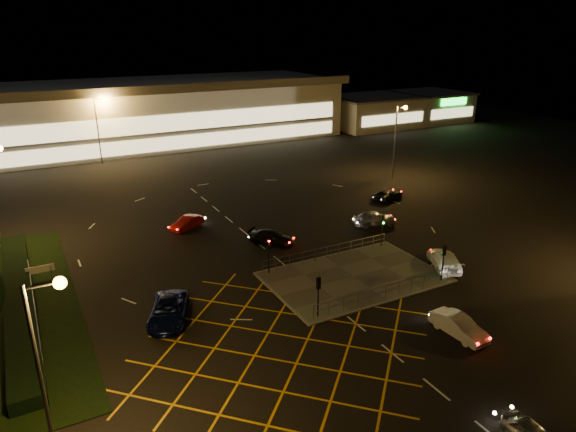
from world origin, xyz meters
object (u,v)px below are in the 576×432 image
signal_ne (383,224)px  car_far_dkgrey (271,238)px  car_right_silver (374,218)px  signal_se (444,255)px  signal_nw (269,249)px  signal_sw (318,289)px  car_east_grey (388,195)px  car_left_blue (168,311)px  car_circ_red (187,223)px  car_queue_white (459,326)px  car_approach_white (445,259)px

signal_ne → car_far_dkgrey: size_ratio=0.69×
signal_ne → car_right_silver: (3.00, 5.05, -1.60)m
signal_se → signal_nw: size_ratio=1.00×
signal_sw → signal_se: bearing=-180.0°
car_east_grey → signal_ne: bearing=121.4°
car_left_blue → car_circ_red: (6.78, 16.74, -0.12)m
signal_se → car_queue_white: 8.13m
car_approach_white → signal_sw: bearing=34.8°
car_right_silver → car_queue_white: bearing=174.3°
car_east_grey → signal_sw: bearing=113.8°
car_right_silver → car_approach_white: (-0.83, -11.12, -0.03)m
car_east_grey → car_circ_red: bearing=66.9°
car_queue_white → car_east_grey: (14.38, 25.64, -0.07)m
signal_sw → car_east_grey: bearing=-138.5°
signal_sw → car_approach_white: bearing=-172.3°
car_right_silver → car_far_dkgrey: bearing=102.6°
car_left_blue → car_circ_red: bearing=90.6°
car_circ_red → signal_ne: bearing=19.0°
signal_nw → signal_ne: bearing=0.0°
signal_sw → car_right_silver: size_ratio=0.70×
car_left_blue → car_far_dkgrey: 15.49m
signal_ne → car_right_silver: 6.09m
signal_nw → car_right_silver: (15.00, 5.05, -1.60)m
signal_nw → car_queue_white: (7.33, -14.43, -1.67)m
signal_sw → car_queue_white: 9.90m
signal_se → car_approach_white: size_ratio=0.63×
signal_nw → car_far_dkgrey: signal_nw is taller
car_far_dkgrey → car_approach_white: 16.19m
signal_ne → car_left_blue: size_ratio=0.57×
signal_ne → car_queue_white: bearing=-107.9°
car_right_silver → signal_sw: bearing=146.8°
car_right_silver → car_approach_white: size_ratio=0.89×
car_queue_white → car_far_dkgrey: car_queue_white is taller
signal_sw → signal_se: size_ratio=1.00×
signal_nw → car_left_blue: 10.24m
signal_ne → car_east_grey: size_ratio=0.70×
car_queue_white → car_right_silver: bearing=65.6°
signal_ne → car_east_grey: 14.93m
signal_sw → car_right_silver: (15.00, 13.04, -1.60)m
car_approach_white → car_right_silver: bearing=-67.1°
car_left_blue → car_far_dkgrey: size_ratio=1.22×
signal_se → car_queue_white: bearing=54.1°
car_queue_white → car_approach_white: car_approach_white is taller
car_right_silver → car_circ_red: size_ratio=1.15×
car_left_blue → signal_sw: bearing=-4.0°
car_circ_red → car_east_grey: bearing=56.0°
signal_sw → car_far_dkgrey: 14.15m
car_queue_white → car_left_blue: car_left_blue is taller
car_far_dkgrey → car_east_grey: car_far_dkgrey is taller
signal_se → car_circ_red: bearing=-55.5°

